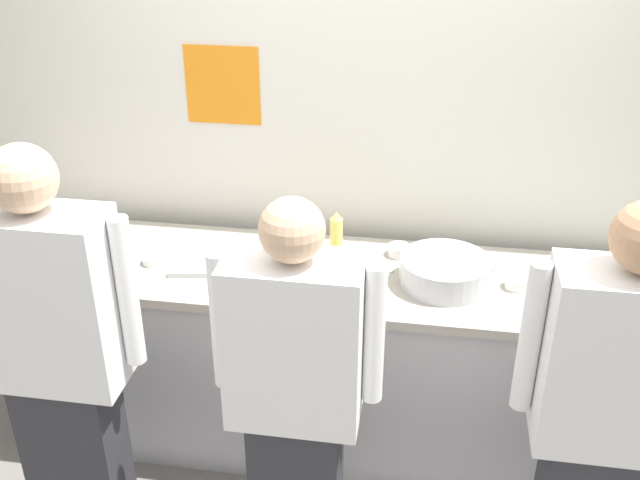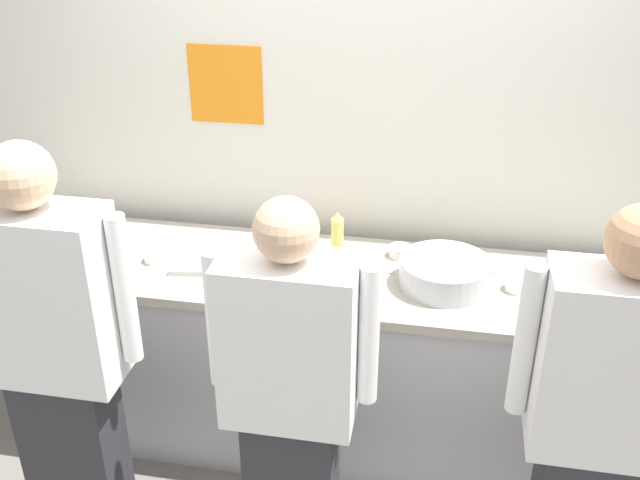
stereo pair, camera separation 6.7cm
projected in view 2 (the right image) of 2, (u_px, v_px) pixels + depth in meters
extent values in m
cube|color=silver|center=(359.00, 141.00, 3.33)|extent=(4.79, 0.10, 2.68)
cube|color=orange|center=(226.00, 85.00, 3.27)|extent=(0.34, 0.01, 0.35)
cube|color=#B2B2B7|center=(340.00, 364.00, 3.34)|extent=(2.99, 0.63, 0.88)
cube|color=#A8A093|center=(342.00, 277.00, 3.12)|extent=(3.05, 0.68, 0.04)
cube|color=#2D2D33|center=(78.00, 459.00, 2.84)|extent=(0.34, 0.20, 0.83)
cube|color=white|center=(45.00, 297.00, 2.50)|extent=(0.48, 0.24, 0.65)
cylinder|color=white|center=(124.00, 290.00, 2.47)|extent=(0.07, 0.07, 0.56)
sphere|color=tan|center=(20.00, 175.00, 2.29)|extent=(0.22, 0.22, 0.22)
cube|color=white|center=(289.00, 342.00, 2.41)|extent=(0.45, 0.24, 0.61)
cylinder|color=white|center=(216.00, 319.00, 2.47)|extent=(0.07, 0.07, 0.52)
cylinder|color=white|center=(369.00, 336.00, 2.38)|extent=(0.07, 0.07, 0.52)
sphere|color=tan|center=(286.00, 230.00, 2.22)|extent=(0.21, 0.21, 0.21)
cube|color=white|center=(615.00, 366.00, 2.22)|extent=(0.46, 0.24, 0.63)
cylinder|color=white|center=(525.00, 341.00, 2.29)|extent=(0.07, 0.07, 0.54)
cylinder|color=white|center=(582.00, 292.00, 2.96)|extent=(0.23, 0.23, 0.01)
cylinder|color=white|center=(582.00, 290.00, 2.96)|extent=(0.23, 0.23, 0.01)
cylinder|color=white|center=(583.00, 287.00, 2.95)|extent=(0.23, 0.23, 0.01)
cylinder|color=white|center=(583.00, 285.00, 2.95)|extent=(0.23, 0.23, 0.01)
cylinder|color=white|center=(584.00, 282.00, 2.94)|extent=(0.23, 0.23, 0.01)
cylinder|color=white|center=(584.00, 279.00, 2.94)|extent=(0.23, 0.23, 0.01)
cylinder|color=white|center=(76.00, 234.00, 3.42)|extent=(0.21, 0.21, 0.01)
cylinder|color=white|center=(76.00, 232.00, 3.41)|extent=(0.21, 0.21, 0.01)
cylinder|color=white|center=(75.00, 230.00, 3.41)|extent=(0.21, 0.21, 0.01)
cylinder|color=white|center=(75.00, 228.00, 3.40)|extent=(0.21, 0.21, 0.01)
cylinder|color=white|center=(75.00, 225.00, 3.40)|extent=(0.21, 0.21, 0.01)
cylinder|color=#B7BABF|center=(445.00, 273.00, 3.00)|extent=(0.37, 0.37, 0.12)
cube|color=#B7BABF|center=(229.00, 259.00, 3.20)|extent=(0.51, 0.35, 0.02)
cylinder|color=#E5E066|center=(337.00, 237.00, 3.23)|extent=(0.06, 0.06, 0.17)
cone|color=#E5E066|center=(337.00, 216.00, 3.18)|extent=(0.05, 0.05, 0.04)
cylinder|color=red|center=(40.00, 246.00, 3.15)|extent=(0.05, 0.05, 0.17)
cone|color=red|center=(35.00, 225.00, 3.11)|extent=(0.05, 0.05, 0.04)
cylinder|color=orange|center=(288.00, 256.00, 3.06)|extent=(0.06, 0.06, 0.18)
cone|color=orange|center=(288.00, 233.00, 3.01)|extent=(0.05, 0.05, 0.04)
cylinder|color=white|center=(400.00, 251.00, 3.23)|extent=(0.10, 0.10, 0.05)
cylinder|color=gold|center=(400.00, 248.00, 3.23)|extent=(0.08, 0.08, 0.01)
cylinder|color=white|center=(155.00, 258.00, 3.20)|extent=(0.09, 0.09, 0.04)
cylinder|color=orange|center=(154.00, 255.00, 3.19)|extent=(0.08, 0.08, 0.01)
cylinder|color=white|center=(517.00, 285.00, 2.98)|extent=(0.09, 0.09, 0.05)
cylinder|color=red|center=(517.00, 281.00, 2.97)|extent=(0.08, 0.08, 0.01)
cylinder|color=white|center=(497.00, 264.00, 3.14)|extent=(0.10, 0.10, 0.04)
cylinder|color=gold|center=(497.00, 261.00, 3.13)|extent=(0.08, 0.08, 0.01)
cube|color=#B7BABF|center=(372.00, 269.00, 3.13)|extent=(0.19, 0.03, 0.01)
cube|color=black|center=(340.00, 266.00, 3.15)|extent=(0.09, 0.03, 0.02)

